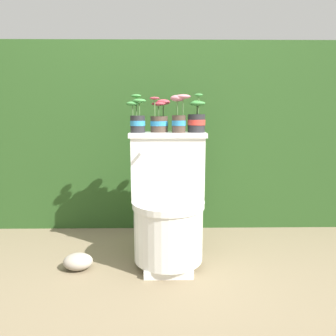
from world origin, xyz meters
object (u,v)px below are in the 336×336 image
Objects in this scene: toilet at (168,205)px; potted_plant_midright at (197,120)px; garden_stone at (78,262)px; potted_plant_middle at (179,116)px; potted_plant_left at (137,119)px; potted_plant_midleft at (159,120)px.

potted_plant_midright reaches higher than toilet.
potted_plant_middle is at bearing 23.31° from garden_stone.
potted_plant_middle reaches higher than toilet.
potted_plant_midright is 1.13m from garden_stone.
potted_plant_midleft is (0.14, 0.04, -0.01)m from potted_plant_left.
potted_plant_midleft is at bearing 14.25° from potted_plant_left.
potted_plant_left is 0.14m from potted_plant_midleft.
potted_plant_midright is at bearing 12.13° from potted_plant_middle.
garden_stone is (-0.34, -0.27, -0.83)m from potted_plant_left.
toilet is 0.55m from potted_plant_middle.
garden_stone is at bearing -147.99° from potted_plant_midleft.
potted_plant_midleft is (-0.05, 0.16, 0.51)m from toilet.
toilet is 3.58× the size of potted_plant_midleft.
toilet is 0.54m from potted_plant_midleft.
garden_stone is at bearing -156.69° from potted_plant_middle.
potted_plant_midright is 1.39× the size of garden_stone.
potted_plant_midright is at bearing -3.80° from potted_plant_midleft.
toilet is 4.55× the size of garden_stone.
potted_plant_midright is at bearing 2.97° from potted_plant_left.
toilet is at bearing -33.83° from potted_plant_left.
potted_plant_midleft is 0.13m from potted_plant_middle.
potted_plant_middle is 0.12m from potted_plant_midright.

